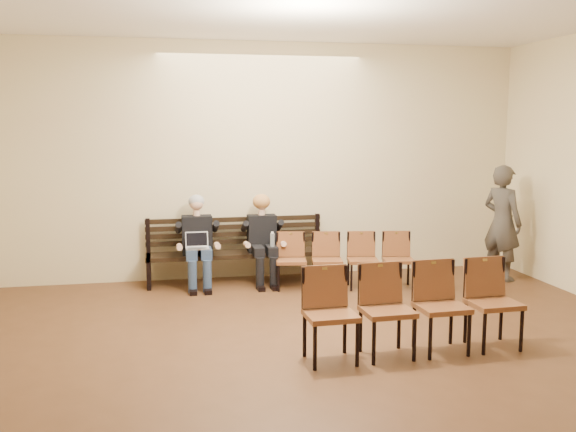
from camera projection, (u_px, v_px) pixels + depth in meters
name	position (u px, v px, depth m)	size (l,w,h in m)	color
ground	(365.00, 422.00, 4.98)	(10.00, 10.00, 0.00)	#53321C
room_walls	(340.00, 95.00, 5.38)	(8.02, 10.01, 3.51)	beige
bench	(237.00, 267.00, 9.37)	(2.60, 0.90, 0.45)	black
seated_man	(198.00, 243.00, 9.08)	(0.52, 0.73, 1.26)	black
seated_woman	(263.00, 243.00, 9.28)	(0.51, 0.70, 1.18)	black
laptop	(198.00, 250.00, 8.88)	(0.32, 0.25, 0.23)	#B3B3B7
water_bottle	(272.00, 248.00, 9.09)	(0.07, 0.07, 0.22)	silver
bag	(433.00, 280.00, 8.87)	(0.42, 0.28, 0.31)	black
passerby	(503.00, 214.00, 9.45)	(0.72, 0.47, 1.97)	#3C3731
chair_row_front	(345.00, 261.00, 9.00)	(1.93, 0.43, 0.79)	brown
chair_row_back	(415.00, 310.00, 6.39)	(2.24, 0.50, 0.92)	brown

